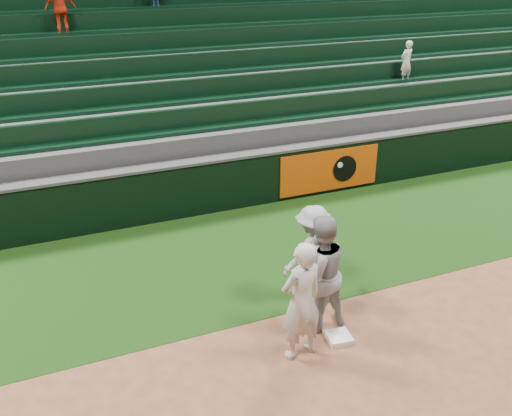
{
  "coord_description": "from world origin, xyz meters",
  "views": [
    {
      "loc": [
        -3.58,
        -6.02,
        5.43
      ],
      "look_at": [
        -0.06,
        2.3,
        1.3
      ],
      "focal_mm": 40.0,
      "sensor_mm": 36.0,
      "label": 1
    }
  ],
  "objects": [
    {
      "name": "first_baseman",
      "position": [
        -0.38,
        -0.08,
        0.92
      ],
      "size": [
        0.74,
        0.55,
        1.84
      ],
      "primitive_type": "imported",
      "rotation": [
        0.0,
        0.0,
        3.31
      ],
      "color": "silver",
      "rests_on": "ground"
    },
    {
      "name": "ground",
      "position": [
        0.0,
        0.0,
        0.0
      ],
      "size": [
        70.0,
        70.0,
        0.0
      ],
      "primitive_type": "plane",
      "color": "brown",
      "rests_on": "ground"
    },
    {
      "name": "foul_grass",
      "position": [
        0.0,
        3.0,
        0.0
      ],
      "size": [
        36.0,
        4.2,
        0.01
      ],
      "primitive_type": "cube",
      "color": "black",
      "rests_on": "ground"
    },
    {
      "name": "baserunner",
      "position": [
        0.2,
        0.45,
        0.94
      ],
      "size": [
        0.97,
        0.78,
        1.89
      ],
      "primitive_type": "imported",
      "rotation": [
        0.0,
        0.0,
        3.21
      ],
      "color": "#95989F",
      "rests_on": "ground"
    },
    {
      "name": "stadium_seating",
      "position": [
        -0.01,
        8.97,
        1.7
      ],
      "size": [
        36.0,
        5.95,
        4.96
      ],
      "color": "#3C3C3E",
      "rests_on": "ground"
    },
    {
      "name": "first_base",
      "position": [
        0.33,
        -0.01,
        0.04
      ],
      "size": [
        0.4,
        0.4,
        0.08
      ],
      "primitive_type": "cube",
      "rotation": [
        0.0,
        0.0,
        -0.14
      ],
      "color": "white",
      "rests_on": "ground"
    },
    {
      "name": "field_wall",
      "position": [
        0.03,
        5.2,
        0.63
      ],
      "size": [
        36.0,
        0.45,
        1.25
      ],
      "color": "black",
      "rests_on": "ground"
    },
    {
      "name": "base_coach",
      "position": [
        0.5,
        1.21,
        0.84
      ],
      "size": [
        1.15,
        0.76,
        1.67
      ],
      "primitive_type": "imported",
      "rotation": [
        0.0,
        0.0,
        3.27
      ],
      "color": "#A5A8B2",
      "rests_on": "foul_grass"
    }
  ]
}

